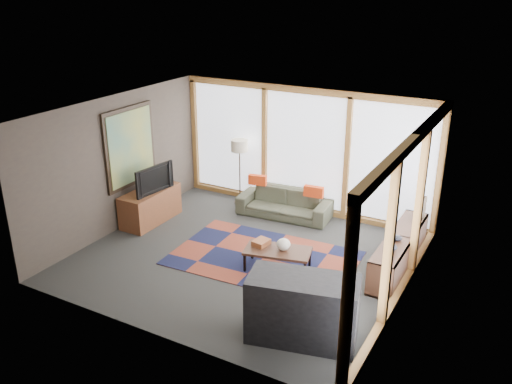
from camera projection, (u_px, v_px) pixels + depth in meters
The scene contains 17 objects.
ground at pixel (245, 258), 9.50m from camera, with size 5.50×5.50×0.00m, color #292826.
room_envelope at pixel (286, 170), 9.16m from camera, with size 5.52×5.02×2.62m.
rug at pixel (263, 258), 9.48m from camera, with size 3.13×2.01×0.01m, color maroon.
sofa at pixel (284, 203), 11.07m from camera, with size 1.89×0.74×0.55m, color #333526.
pillow_left at pixel (257, 180), 11.25m from camera, with size 0.38×0.11×0.21m, color red.
pillow_right at pixel (314, 192), 10.63m from camera, with size 0.39×0.12×0.22m, color red.
floor_lamp at pixel (240, 172), 11.55m from camera, with size 0.36×0.36×1.43m, color #332217, non-canonical shape.
coffee_table at pixel (278, 259), 9.06m from camera, with size 1.09×0.55×0.36m, color black, non-canonical shape.
book_stack at pixel (261, 242), 9.14m from camera, with size 0.22×0.28×0.09m, color brown.
vase at pixel (283, 244), 8.95m from camera, with size 0.23×0.23×0.20m, color beige.
bookshelf at pixel (399, 251), 9.10m from camera, with size 0.42×2.30×0.58m, color black, non-canonical shape.
bowl_a at pixel (391, 247), 8.52m from camera, with size 0.21×0.21×0.10m, color black.
bowl_b at pixel (397, 238), 8.83m from camera, with size 0.17×0.17×0.08m, color black.
shelf_picture at pixel (421, 210), 9.49m from camera, with size 0.04×0.32×0.42m, color black.
tv_console at pixel (150, 206), 10.81m from camera, with size 0.55×1.32×0.66m, color brown.
television at pixel (151, 178), 10.53m from camera, with size 0.95×0.12×0.55m, color black.
bar_counter at pixel (303, 309), 7.21m from camera, with size 1.46×0.68×0.92m, color black.
Camera 1 is at (4.23, -7.26, 4.58)m, focal length 38.00 mm.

